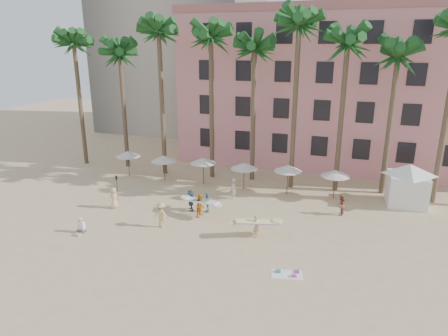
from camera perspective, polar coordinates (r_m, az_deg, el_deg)
name	(u,v)px	position (r m, az deg, el deg)	size (l,w,h in m)	color
ground	(206,257)	(25.81, -2.64, -12.52)	(120.00, 120.00, 0.00)	#D1B789
pink_hotel	(347,89)	(47.11, 17.16, 10.73)	(35.00, 14.00, 16.00)	pink
palm_row	(270,42)	(36.64, 6.63, 17.46)	(44.40, 5.40, 16.30)	brown
umbrella_row	(223,163)	(36.69, -0.12, 0.73)	(22.50, 2.70, 2.73)	#332B23
cabana	(408,181)	(36.06, 24.80, -1.68)	(4.72, 4.72, 3.50)	white
beach_towel	(288,274)	(24.31, 9.09, -14.70)	(1.97, 1.36, 0.14)	white
carrier_yellow	(257,225)	(27.80, 4.67, -8.06)	(2.99, 1.93, 1.64)	tan
carrier_white	(201,204)	(30.95, -3.32, -5.23)	(3.03, 1.42, 1.82)	orange
beachgoers	(199,203)	(31.39, -3.55, -5.06)	(18.36, 7.66, 1.91)	#394E65
paddle	(117,185)	(34.96, -15.05, -2.34)	(0.18, 0.04, 2.23)	black
seated_man	(81,228)	(30.26, -19.78, -8.07)	(0.48, 0.84, 1.09)	#3F3F4C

